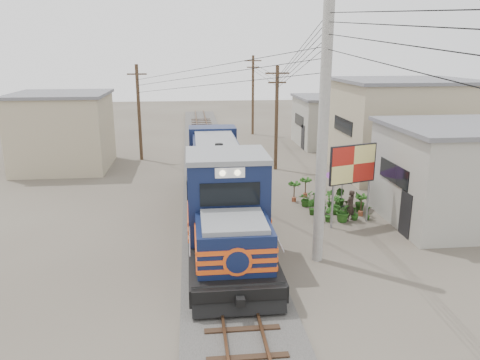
{
  "coord_description": "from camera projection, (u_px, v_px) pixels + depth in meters",
  "views": [
    {
      "loc": [
        -1.35,
        -16.98,
        7.96
      ],
      "look_at": [
        0.89,
        3.6,
        2.2
      ],
      "focal_mm": 35.0,
      "sensor_mm": 36.0,
      "label": 1
    }
  ],
  "objects": [
    {
      "name": "ground",
      "position": [
        227.0,
        258.0,
        18.54
      ],
      "size": [
        120.0,
        120.0,
        0.0
      ],
      "primitive_type": "plane",
      "color": "#473F35",
      "rests_on": "ground"
    },
    {
      "name": "power_lines",
      "position": [
        210.0,
        58.0,
        24.63
      ],
      "size": [
        9.65,
        19.0,
        3.3
      ],
      "color": "black",
      "rests_on": "ground"
    },
    {
      "name": "billboard",
      "position": [
        353.0,
        166.0,
        21.35
      ],
      "size": [
        2.4,
        0.9,
        3.85
      ],
      "rotation": [
        0.0,
        0.0,
        0.32
      ],
      "color": "#99999E",
      "rests_on": "ground"
    },
    {
      "name": "locomotive",
      "position": [
        220.0,
        188.0,
        21.7
      ],
      "size": [
        3.07,
        16.69,
        4.14
      ],
      "color": "black",
      "rests_on": "ground"
    },
    {
      "name": "shophouse_left",
      "position": [
        63.0,
        131.0,
        32.12
      ],
      "size": [
        6.3,
        6.3,
        5.2
      ],
      "color": "tan",
      "rests_on": "ground"
    },
    {
      "name": "shophouse_mid",
      "position": [
        403.0,
        127.0,
        30.5
      ],
      "size": [
        8.4,
        7.35,
        6.2
      ],
      "color": "tan",
      "rests_on": "ground"
    },
    {
      "name": "wooden_pole_left",
      "position": [
        139.0,
        111.0,
        34.27
      ],
      "size": [
        1.6,
        0.24,
        7.0
      ],
      "color": "#4C3826",
      "rests_on": "ground"
    },
    {
      "name": "vendor",
      "position": [
        350.0,
        205.0,
        22.45
      ],
      "size": [
        0.66,
        0.62,
        1.52
      ],
      "primitive_type": "imported",
      "rotation": [
        0.0,
        0.0,
        3.74
      ],
      "color": "black",
      "rests_on": "ground"
    },
    {
      "name": "wooden_pole_far",
      "position": [
        253.0,
        94.0,
        44.8
      ],
      "size": [
        1.6,
        0.24,
        7.5
      ],
      "color": "#4C3826",
      "rests_on": "ground"
    },
    {
      "name": "market_umbrella",
      "position": [
        343.0,
        172.0,
        24.05
      ],
      "size": [
        2.37,
        2.37,
        2.19
      ],
      "rotation": [
        0.0,
        0.0,
        -0.22
      ],
      "color": "black",
      "rests_on": "ground"
    },
    {
      "name": "ballast",
      "position": [
        214.0,
        186.0,
        28.09
      ],
      "size": [
        3.6,
        70.0,
        0.16
      ],
      "primitive_type": "cube",
      "color": "#595651",
      "rests_on": "ground"
    },
    {
      "name": "shophouse_back",
      "position": [
        333.0,
        121.0,
        40.19
      ],
      "size": [
        6.3,
        6.3,
        4.2
      ],
      "color": "gray",
      "rests_on": "ground"
    },
    {
      "name": "utility_pole_main",
      "position": [
        323.0,
        134.0,
        17.08
      ],
      "size": [
        0.4,
        0.4,
        10.0
      ],
      "color": "#9E9B93",
      "rests_on": "ground"
    },
    {
      "name": "shophouse_front",
      "position": [
        465.0,
        174.0,
        21.98
      ],
      "size": [
        7.35,
        6.3,
        4.7
      ],
      "color": "gray",
      "rests_on": "ground"
    },
    {
      "name": "plant_nursery",
      "position": [
        333.0,
        205.0,
        23.42
      ],
      "size": [
        3.34,
        3.5,
        1.08
      ],
      "color": "#225017",
      "rests_on": "ground"
    },
    {
      "name": "wooden_pole_mid",
      "position": [
        276.0,
        116.0,
        31.43
      ],
      "size": [
        1.6,
        0.24,
        7.0
      ],
      "color": "#4C3826",
      "rests_on": "ground"
    },
    {
      "name": "track",
      "position": [
        214.0,
        183.0,
        28.05
      ],
      "size": [
        1.15,
        70.0,
        0.12
      ],
      "color": "#51331E",
      "rests_on": "ground"
    }
  ]
}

